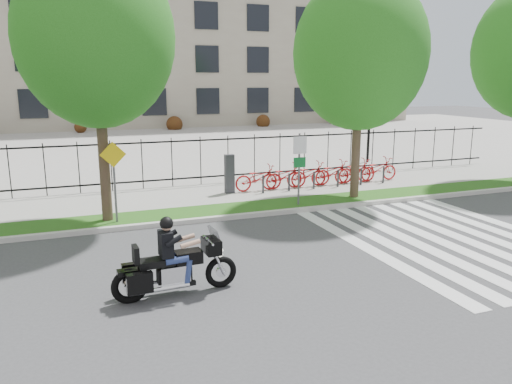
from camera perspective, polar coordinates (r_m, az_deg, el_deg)
name	(u,v)px	position (r m, az deg, el deg)	size (l,w,h in m)	color
ground	(294,259)	(12.76, 4.40, -7.67)	(120.00, 120.00, 0.00)	#3B3B3E
curb	(241,216)	(16.36, -1.72, -2.77)	(60.00, 0.20, 0.15)	#B6B3AB
grass_verge	(233,210)	(17.13, -2.66, -2.06)	(60.00, 1.50, 0.15)	#215816
sidewalk	(213,195)	(19.46, -4.97, -0.30)	(60.00, 3.50, 0.15)	gray
plaza	(144,143)	(36.43, -12.65, 5.47)	(80.00, 34.00, 0.10)	gray
crosswalk_stripes	(447,238)	(15.36, 20.98, -4.93)	(5.70, 8.00, 0.01)	silver
iron_fence	(201,161)	(20.91, -6.35, 3.58)	(30.00, 0.06, 2.00)	black
office_building	(110,25)	(56.23, -16.32, 17.85)	(60.00, 21.90, 20.15)	gray
lamp_post_right	(370,104)	(27.41, 12.91, 9.81)	(1.06, 0.70, 4.25)	black
street_tree_1	(96,38)	(15.83, -17.86, 16.45)	(4.59, 4.59, 8.13)	#3E3022
street_tree_2	(360,53)	(18.65, 11.82, 15.29)	(4.76, 4.76, 7.96)	#3E3022
bike_share_station	(319,173)	(20.77, 7.22, 2.13)	(7.84, 0.88, 1.50)	#2D2D33
sign_pole_regulatory	(299,160)	(17.31, 4.98, 3.69)	(0.50, 0.09, 2.50)	#59595B
sign_pole_warning	(114,171)	(15.67, -15.93, 2.31)	(0.78, 0.09, 2.49)	#59595B
motorcycle_rider	(175,264)	(10.63, -9.22, -8.09)	(2.69, 0.80, 2.07)	black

